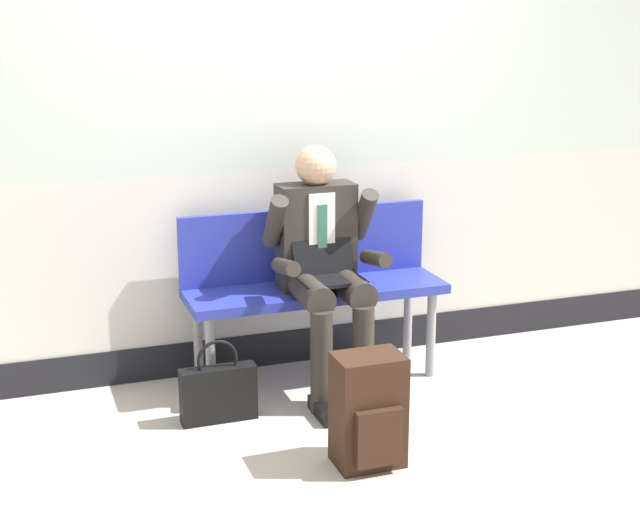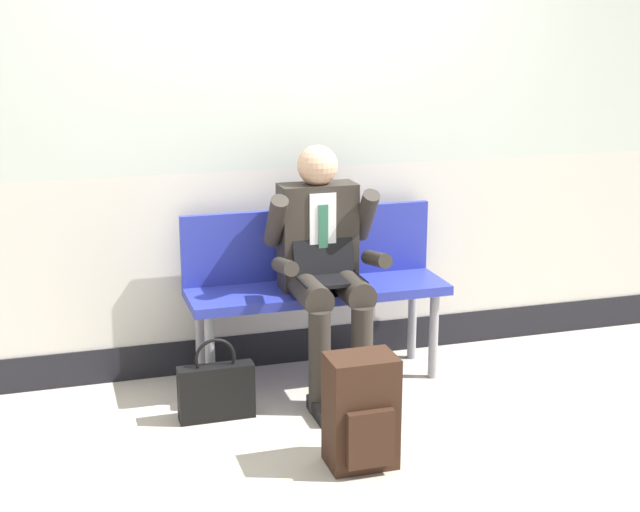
% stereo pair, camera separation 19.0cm
% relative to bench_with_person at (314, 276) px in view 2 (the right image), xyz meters
% --- Properties ---
extents(ground_plane, '(18.00, 18.00, 0.00)m').
position_rel_bench_with_person_xyz_m(ground_plane, '(-0.09, -0.52, -0.56)').
color(ground_plane, '#B2A899').
extents(station_wall, '(5.18, 0.14, 2.84)m').
position_rel_bench_with_person_xyz_m(station_wall, '(-0.09, 0.28, 0.84)').
color(station_wall, beige).
rests_on(station_wall, ground).
extents(bench_with_person, '(1.38, 0.42, 0.91)m').
position_rel_bench_with_person_xyz_m(bench_with_person, '(0.00, 0.00, 0.00)').
color(bench_with_person, '#28339E').
rests_on(bench_with_person, ground).
extents(person_seated, '(0.57, 0.70, 1.28)m').
position_rel_bench_with_person_xyz_m(person_seated, '(0.00, -0.20, 0.13)').
color(person_seated, '#2D2823').
rests_on(person_seated, ground).
extents(backpack, '(0.30, 0.25, 0.51)m').
position_rel_bench_with_person_xyz_m(backpack, '(-0.09, -1.05, -0.32)').
color(backpack, '#331E14').
rests_on(backpack, ground).
extents(handbag, '(0.37, 0.09, 0.42)m').
position_rel_bench_with_person_xyz_m(handbag, '(-0.61, -0.40, -0.42)').
color(handbag, black).
rests_on(handbag, ground).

